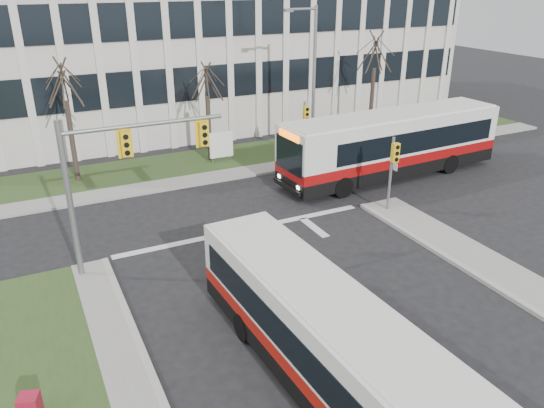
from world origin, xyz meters
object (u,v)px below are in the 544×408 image
at_px(streetlight, 312,75).
at_px(bus_main, 321,339).
at_px(bus_cross, 392,146).
at_px(directory_sign, 221,145).

distance_m(streetlight, bus_main, 20.95).
xyz_separation_m(streetlight, bus_cross, (2.41, -5.13, -3.38)).
height_order(directory_sign, bus_main, bus_main).
bearing_deg(bus_cross, streetlight, -157.59).
relative_size(directory_sign, bus_cross, 0.15).
xyz_separation_m(streetlight, directory_sign, (-5.53, 1.30, -4.02)).
xyz_separation_m(directory_sign, bus_cross, (7.94, -6.43, 0.65)).
xyz_separation_m(streetlight, bus_main, (-10.01, -18.02, -3.73)).
height_order(streetlight, bus_cross, streetlight).
distance_m(streetlight, bus_cross, 6.60).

